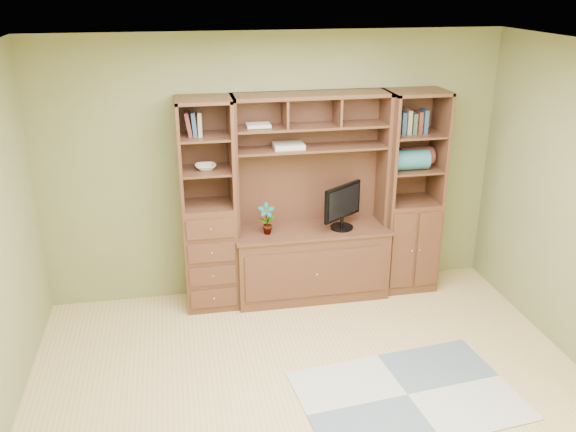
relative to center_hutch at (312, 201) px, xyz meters
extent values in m
cube|color=tan|center=(-0.32, -1.73, -1.02)|extent=(4.60, 4.10, 0.04)
cube|color=white|center=(-0.32, -1.73, 1.58)|extent=(4.60, 4.10, 0.04)
cube|color=olive|center=(-0.32, 0.27, 0.28)|extent=(4.50, 0.04, 2.60)
cube|color=#512E1C|center=(0.00, 0.00, 0.00)|extent=(1.54, 0.53, 2.05)
cube|color=#512E1C|center=(-1.00, 0.04, 0.00)|extent=(0.50, 0.45, 2.05)
cube|color=#512E1C|center=(1.02, 0.04, 0.00)|extent=(0.55, 0.45, 2.05)
cube|color=#919796|center=(0.38, -1.73, -1.02)|extent=(1.77, 1.28, 0.01)
cube|color=black|center=(0.30, -0.03, 0.01)|extent=(0.54, 0.48, 0.62)
imported|color=#A05036|center=(-0.45, -0.03, -0.14)|extent=(0.16, 0.11, 0.31)
cube|color=beige|center=(-0.22, 0.09, 0.54)|extent=(0.29, 0.21, 0.04)
imported|color=white|center=(-1.00, 0.04, 0.39)|extent=(0.19, 0.19, 0.05)
cube|color=#2D6C76|center=(0.98, -0.01, 0.36)|extent=(0.34, 0.20, 0.20)
cube|color=brown|center=(1.09, 0.12, 0.36)|extent=(0.33, 0.18, 0.18)
camera|label=1|loc=(-1.28, -5.39, 2.01)|focal=38.00mm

